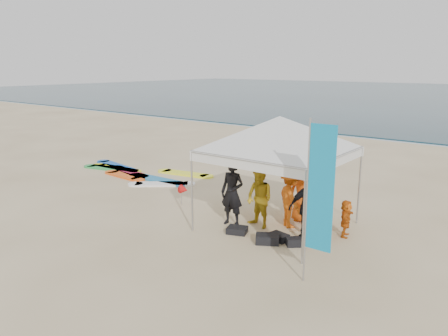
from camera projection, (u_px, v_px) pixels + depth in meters
ground at (156, 228)px, 11.64m from camera, size 120.00×120.00×0.00m
shoreline_foam at (382, 139)px, 25.66m from camera, size 160.00×1.20×0.01m
person_black_a at (232, 193)px, 11.69m from camera, size 0.70×0.50×1.80m
person_yellow at (259, 198)px, 11.53m from camera, size 0.89×0.76×1.60m
person_orange_a at (290, 198)px, 11.55m from camera, size 1.17×1.09×1.58m
person_black_b at (309, 208)px, 10.61m from camera, size 1.04×0.94×1.71m
person_orange_b at (304, 192)px, 11.93m from camera, size 0.87×0.60×1.69m
person_seated at (346, 218)px, 10.96m from camera, size 0.51×0.93×0.95m
canopy_tent at (280, 117)px, 11.03m from camera, size 4.51×4.51×3.40m
feather_flag at (319, 191)px, 8.19m from camera, size 0.56×0.04×3.29m
marker_pennant at (184, 190)px, 13.41m from camera, size 0.28×0.28×0.64m
gear_pile at (265, 237)px, 10.80m from camera, size 2.09×0.82×0.22m
surfboard_spread at (136, 173)px, 17.40m from camera, size 5.72×2.92×0.07m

